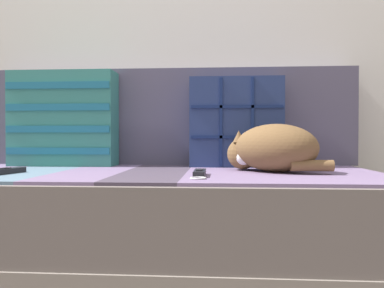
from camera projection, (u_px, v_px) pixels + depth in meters
The scene contains 7 objects.
couch at pixel (158, 226), 1.40m from camera, with size 1.70×0.84×0.42m.
sofa_backrest at pixel (170, 117), 1.75m from camera, with size 1.67×0.14×0.43m.
throw_pillow_quilted at pixel (236, 122), 1.58m from camera, with size 0.39×0.14×0.37m.
throw_pillow_striped at pixel (64, 119), 1.63m from camera, with size 0.45×0.14×0.41m.
sleeping_cat at pixel (271, 149), 1.34m from camera, with size 0.37×0.34×0.17m.
game_remote_near at pixel (200, 173), 1.19m from camera, with size 0.05×0.19×0.02m.
game_remote_far at pixel (4, 171), 1.26m from camera, with size 0.09×0.20×0.02m.
Camera 1 is at (0.22, -1.26, 0.54)m, focal length 35.00 mm.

